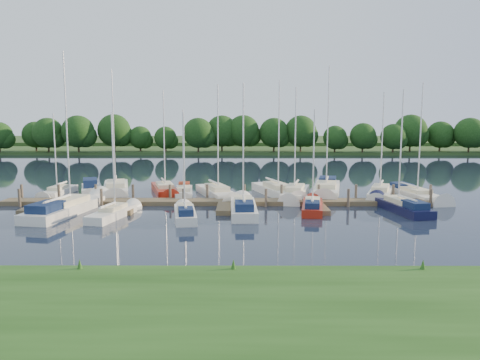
{
  "coord_description": "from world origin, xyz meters",
  "views": [
    {
      "loc": [
        1.45,
        -33.53,
        7.93
      ],
      "look_at": [
        1.33,
        8.0,
        2.2
      ],
      "focal_mm": 35.0,
      "sensor_mm": 36.0,
      "label": 1
    }
  ],
  "objects_px": {
    "dock": "(225,203)",
    "sailboat_n_0": "(58,193)",
    "sailboat_n_5": "(217,194)",
    "motorboat": "(90,190)",
    "sailboat_s_2": "(185,214)"
  },
  "relations": [
    {
      "from": "motorboat",
      "to": "dock",
      "type": "bearing_deg",
      "value": 136.52
    },
    {
      "from": "dock",
      "to": "motorboat",
      "type": "relative_size",
      "value": 6.64
    },
    {
      "from": "dock",
      "to": "sailboat_s_2",
      "type": "distance_m",
      "value": 6.07
    },
    {
      "from": "dock",
      "to": "sailboat_n_0",
      "type": "relative_size",
      "value": 4.73
    },
    {
      "from": "motorboat",
      "to": "sailboat_n_5",
      "type": "distance_m",
      "value": 13.41
    },
    {
      "from": "sailboat_n_5",
      "to": "sailboat_s_2",
      "type": "height_order",
      "value": "sailboat_n_5"
    },
    {
      "from": "dock",
      "to": "sailboat_n_0",
      "type": "xyz_separation_m",
      "value": [
        -16.92,
        5.33,
        0.07
      ]
    },
    {
      "from": "dock",
      "to": "sailboat_n_0",
      "type": "distance_m",
      "value": 17.74
    },
    {
      "from": "sailboat_n_0",
      "to": "sailboat_s_2",
      "type": "xyz_separation_m",
      "value": [
        13.99,
        -10.64,
        0.05
      ]
    },
    {
      "from": "dock",
      "to": "sailboat_n_0",
      "type": "bearing_deg",
      "value": 162.52
    },
    {
      "from": "sailboat_n_0",
      "to": "motorboat",
      "type": "bearing_deg",
      "value": -151.68
    },
    {
      "from": "dock",
      "to": "sailboat_n_5",
      "type": "relative_size",
      "value": 3.54
    },
    {
      "from": "sailboat_n_0",
      "to": "motorboat",
      "type": "distance_m",
      "value": 3.1
    },
    {
      "from": "motorboat",
      "to": "sailboat_n_5",
      "type": "height_order",
      "value": "sailboat_n_5"
    },
    {
      "from": "sailboat_n_0",
      "to": "sailboat_s_2",
      "type": "height_order",
      "value": "sailboat_s_2"
    }
  ]
}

